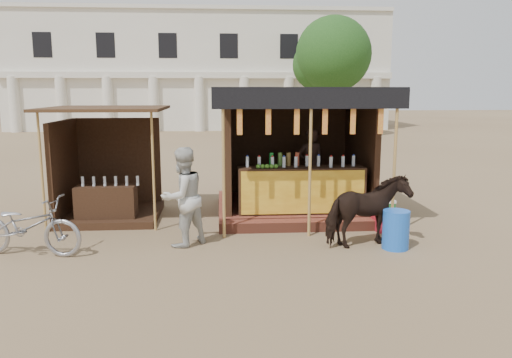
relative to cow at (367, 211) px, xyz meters
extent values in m
plane|color=#846B4C|center=(-1.90, -0.85, -0.63)|extent=(120.00, 120.00, 0.00)
cube|color=brown|center=(-0.90, 2.65, -0.52)|extent=(3.40, 2.80, 0.22)
cube|color=brown|center=(-0.90, 1.10, -0.53)|extent=(3.40, 0.35, 0.20)
cube|color=#342013|center=(-0.90, 1.70, 0.06)|extent=(2.60, 0.55, 0.95)
cube|color=#C58617|center=(-0.90, 1.41, 0.06)|extent=(2.50, 0.02, 0.88)
cube|color=#342013|center=(-0.90, 3.90, 0.84)|extent=(3.00, 0.12, 2.50)
cube|color=#342013|center=(-2.40, 2.65, 0.84)|extent=(0.12, 2.50, 2.50)
cube|color=#342013|center=(0.60, 2.65, 0.84)|extent=(0.12, 2.50, 2.50)
cube|color=black|center=(-0.90, 2.45, 2.12)|extent=(3.60, 3.60, 0.06)
cube|color=black|center=(-0.90, 0.67, 1.94)|extent=(3.60, 0.06, 0.36)
cylinder|color=tan|center=(-2.50, 0.70, 0.74)|extent=(0.06, 0.06, 2.75)
cylinder|color=tan|center=(-0.90, 0.70, 0.74)|extent=(0.06, 0.06, 2.75)
cylinder|color=tan|center=(0.70, 0.70, 0.74)|extent=(0.06, 0.06, 2.75)
cube|color=red|center=(-2.20, 0.70, 1.57)|extent=(0.10, 0.02, 0.55)
cube|color=red|center=(-1.68, 0.70, 1.57)|extent=(0.10, 0.02, 0.55)
cube|color=red|center=(-1.16, 0.70, 1.57)|extent=(0.10, 0.02, 0.55)
cube|color=red|center=(-0.64, 0.70, 1.57)|extent=(0.10, 0.02, 0.55)
cube|color=red|center=(-0.12, 0.70, 1.57)|extent=(0.10, 0.02, 0.55)
cube|color=red|center=(0.40, 0.70, 1.57)|extent=(0.10, 0.02, 0.55)
imported|color=black|center=(-0.51, 2.75, 0.42)|extent=(0.64, 0.45, 1.66)
cube|color=#342013|center=(-4.90, 2.35, -0.56)|extent=(2.00, 2.00, 0.15)
cube|color=#342013|center=(-4.90, 3.30, 0.42)|extent=(1.90, 0.10, 2.10)
cube|color=#342013|center=(-5.85, 2.35, 0.42)|extent=(0.10, 1.90, 2.10)
cube|color=#472D19|center=(-4.90, 2.25, 1.72)|extent=(2.40, 2.40, 0.06)
cylinder|color=tan|center=(-5.95, 1.30, 0.54)|extent=(0.05, 0.05, 2.35)
cylinder|color=tan|center=(-3.85, 1.30, 0.54)|extent=(0.05, 0.05, 2.35)
cube|color=#342013|center=(-4.90, 1.85, -0.23)|extent=(1.20, 0.50, 0.80)
imported|color=black|center=(0.00, 0.00, 0.00)|extent=(1.64, 1.17, 1.27)
imported|color=#95969D|center=(-5.78, -0.07, -0.13)|extent=(2.00, 1.02, 1.00)
imported|color=beige|center=(-3.22, 0.29, 0.24)|extent=(1.08, 1.06, 1.76)
cylinder|color=blue|center=(0.47, -0.17, -0.29)|extent=(0.52, 0.52, 0.68)
cube|color=#A41B2A|center=(0.66, 0.96, -0.47)|extent=(0.45, 0.47, 0.33)
cube|color=#197130|center=(0.76, 1.75, -0.43)|extent=(0.63, 0.44, 0.40)
cube|color=white|center=(0.76, 1.75, -0.20)|extent=(0.65, 0.46, 0.06)
cube|color=silver|center=(-3.90, 29.15, 3.37)|extent=(26.00, 7.00, 8.00)
cube|color=silver|center=(-3.90, 25.55, 3.07)|extent=(26.00, 0.50, 0.40)
cube|color=silver|center=(-3.90, 25.65, 7.42)|extent=(26.00, 0.30, 0.25)
cylinder|color=silver|center=(-15.90, 25.55, 1.17)|extent=(0.70, 0.70, 3.60)
cylinder|color=silver|center=(-12.90, 25.55, 1.17)|extent=(0.70, 0.70, 3.60)
cylinder|color=silver|center=(-9.90, 25.55, 1.17)|extent=(0.70, 0.70, 3.60)
cylinder|color=silver|center=(-6.90, 25.55, 1.17)|extent=(0.70, 0.70, 3.60)
cylinder|color=silver|center=(-3.90, 25.55, 1.17)|extent=(0.70, 0.70, 3.60)
cylinder|color=silver|center=(-0.90, 25.55, 1.17)|extent=(0.70, 0.70, 3.60)
cylinder|color=silver|center=(2.10, 25.55, 1.17)|extent=(0.70, 0.70, 3.60)
cylinder|color=silver|center=(5.10, 25.55, 1.17)|extent=(0.70, 0.70, 3.60)
cylinder|color=silver|center=(8.10, 25.55, 1.17)|extent=(0.70, 0.70, 3.60)
cylinder|color=#382314|center=(4.10, 21.15, 1.37)|extent=(0.50, 0.50, 4.00)
sphere|color=#28551D|center=(4.10, 21.15, 4.17)|extent=(4.40, 4.40, 4.40)
sphere|color=#28551D|center=(3.30, 21.75, 3.57)|extent=(2.99, 2.99, 2.99)
camera|label=1|loc=(-2.56, -8.33, 2.09)|focal=35.00mm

